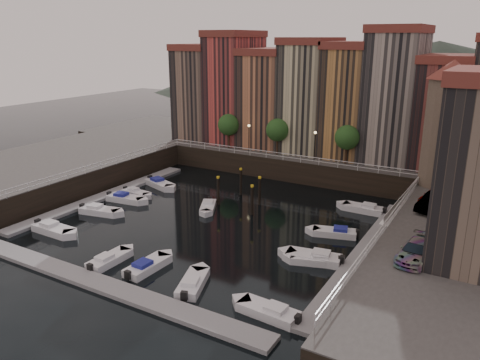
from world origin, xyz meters
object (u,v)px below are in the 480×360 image
Objects in this scene: corner_tower at (447,122)px; car_c at (416,252)px; boat_left_2 at (125,198)px; car_b at (434,203)px; boat_left_0 at (53,229)px; mooring_pilings at (242,191)px; boat_left_1 at (99,211)px; car_a at (433,197)px; gangway at (402,202)px.

car_c is (1.30, -20.66, -6.47)m from corner_tower.
car_b is (33.64, 6.74, 3.42)m from boat_left_2.
car_c is at bearing 10.24° from boat_left_0.
mooring_pilings is (-20.15, -9.27, -8.54)m from corner_tower.
corner_tower is at bearing 17.51° from boat_left_2.
car_b reaches higher than boat_left_1.
boat_left_0 is 6.19m from boat_left_1.
car_c is (34.20, -5.07, 3.34)m from boat_left_2.
car_c reaches higher than boat_left_0.
car_a is (0.36, -6.48, -6.54)m from corner_tower.
car_b is at bearing 1.17° from mooring_pilings.
car_a is at bearing 114.68° from car_b.
boat_left_0 reaches higher than boat_left_1.
boat_left_2 is 34.48m from car_b.
gangway is 4.19m from car_a.
car_b is at bearing 7.24° from boat_left_1.
car_c reaches higher than boat_left_1.
mooring_pilings is 24.36m from car_c.
corner_tower is 39.45m from boat_left_1.
mooring_pilings is 14.29m from boat_left_2.
gangway is 2.16× the size of car_a.
corner_tower is 2.77× the size of car_c.
mooring_pilings is 1.15× the size of boat_left_1.
corner_tower reaches higher than car_a.
corner_tower is at bearing 99.27° from car_c.
boat_left_1 is 1.01× the size of car_b.
gangway is 1.66× the size of boat_left_2.
car_b is at bearing 28.46° from boat_left_0.
mooring_pilings is 20.79m from car_a.
corner_tower is 23.77m from mooring_pilings.
corner_tower is at bearing 20.28° from boat_left_1.
mooring_pilings is 1.14× the size of car_c.
boat_left_2 is (-30.00, -11.08, -1.54)m from gangway.
boat_left_0 is 1.03× the size of boat_left_1.
corner_tower is at bearing 112.04° from car_a.
boat_left_1 is at bearing -92.58° from boat_left_2.
corner_tower is 2.71× the size of boat_left_0.
car_a is at bearing 11.05° from boat_left_1.
corner_tower is 10.94m from car_b.
mooring_pilings is at bearing 157.71° from car_c.
car_c is at bearing -67.35° from car_a.
gangway is at bearing 15.47° from mooring_pilings.
boat_left_0 is at bearing -141.02° from corner_tower.
car_a reaches higher than boat_left_1.
car_c is (0.94, -14.18, 0.07)m from car_a.
car_a is (33.26, 9.10, 3.28)m from boat_left_2.
car_a is at bearing 7.76° from mooring_pilings.
car_c reaches higher than car_a.
car_a reaches higher than boat_left_2.
boat_left_0 is 38.51m from car_a.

